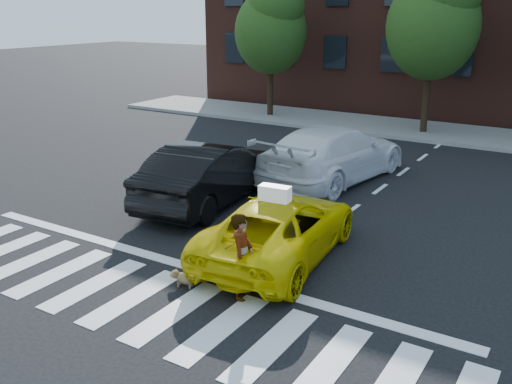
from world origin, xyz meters
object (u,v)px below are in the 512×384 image
at_px(tree_left, 271,23).
at_px(dog, 183,278).
at_px(tree_mid, 435,15).
at_px(taxi, 279,228).
at_px(black_sedan, 209,173).
at_px(woman, 242,256).
at_px(white_suv, 333,153).

xyz_separation_m(tree_left, dog, (7.48, -16.15, -4.25)).
height_order(tree_mid, taxi, tree_mid).
xyz_separation_m(tree_left, black_sedan, (4.97, -11.82, -3.59)).
xyz_separation_m(tree_mid, taxi, (0.87, -13.95, -4.18)).
bearing_deg(taxi, black_sedan, -37.88).
bearing_deg(taxi, tree_mid, -92.38).
height_order(tree_mid, dog, tree_mid).
relative_size(black_sedan, dog, 9.20).
distance_m(taxi, woman, 1.98).
xyz_separation_m(tree_left, woman, (8.69, -15.90, -3.61)).
distance_m(tree_left, dog, 18.29).
height_order(black_sedan, dog, black_sedan).
distance_m(black_sedan, woman, 5.51).
bearing_deg(tree_left, taxi, -59.04).
bearing_deg(black_sedan, white_suv, -124.36).
bearing_deg(black_sedan, dog, 113.84).
distance_m(woman, dog, 1.39).
bearing_deg(taxi, woman, 93.39).
height_order(white_suv, dog, white_suv).
xyz_separation_m(black_sedan, white_suv, (2.00, 3.75, 0.01)).
distance_m(taxi, white_suv, 6.04).
bearing_deg(tree_mid, woman, -85.73).
bearing_deg(dog, taxi, 52.19).
bearing_deg(tree_left, dog, -65.15).
height_order(taxi, dog, taxi).
bearing_deg(taxi, tree_left, -64.97).
bearing_deg(white_suv, woman, 109.53).
bearing_deg(black_sedan, tree_mid, -108.41).
bearing_deg(black_sedan, taxi, 141.73).
xyz_separation_m(woman, dog, (-1.21, -0.25, -0.64)).
bearing_deg(taxi, white_suv, -82.50).
relative_size(tree_left, tree_mid, 0.92).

